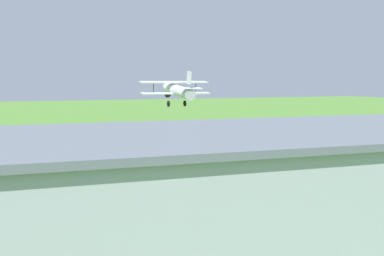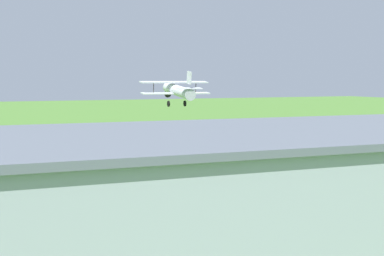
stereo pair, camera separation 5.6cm
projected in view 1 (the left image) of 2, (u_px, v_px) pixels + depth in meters
The scene contains 7 objects.
ground_plane at pixel (164, 169), 56.78m from camera, with size 400.00×400.00×0.00m, color #47752D.
hangar at pixel (301, 188), 29.74m from camera, with size 37.76×17.37×7.29m.
biplane at pixel (178, 90), 54.00m from camera, with size 7.76×8.05×3.82m.
truck_delivery_white at pixel (353, 162), 51.89m from camera, with size 6.51×2.57×2.88m.
person_walking_on_apron at pixel (27, 195), 40.24m from camera, with size 0.53×0.53×1.69m.
person_at_fence_line at pixel (247, 172), 49.86m from camera, with size 0.54×0.54×1.78m.
person_by_parked_cars at pixel (38, 201), 38.01m from camera, with size 0.51×0.51×1.72m.
Camera 1 is at (19.45, 52.69, 10.07)m, focal length 46.62 mm.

